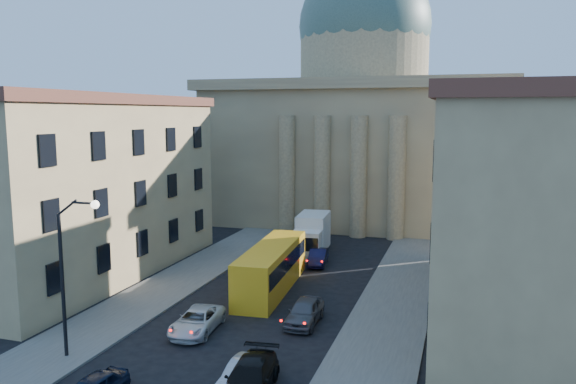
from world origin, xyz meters
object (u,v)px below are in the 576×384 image
Objects in this scene: street_lamp at (70,265)px; car_right_near at (245,376)px; city_bus at (272,266)px; box_truck at (311,236)px.

street_lamp reaches higher than car_right_near.
street_lamp reaches higher than city_bus.
city_bus is 11.45m from box_truck.
city_bus reaches higher than car_right_near.
box_truck is (-0.01, 11.45, -0.05)m from city_bus.
street_lamp is 27.14m from box_truck.
city_bus is (6.17, 14.74, -3.49)m from street_lamp.
street_lamp is at bearing -108.06° from box_truck.
box_truck is (-3.95, 26.63, 1.01)m from car_right_near.
box_truck reaches higher than car_right_near.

